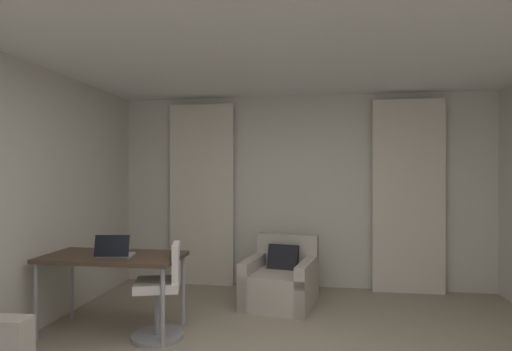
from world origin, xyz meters
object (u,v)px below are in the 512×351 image
desk (113,261)px  desk_chair (162,296)px  armchair (281,281)px  laptop (115,252)px

desk → desk_chair: size_ratio=1.51×
armchair → desk_chair: bearing=-131.3°
desk_chair → laptop: bearing=-179.4°
armchair → desk: bearing=-145.1°
armchair → laptop: (-1.48, -1.16, 0.53)m
desk → desk_chair: (0.53, -0.08, -0.29)m
desk → armchair: bearing=34.9°
armchair → desk: 1.93m
armchair → desk_chair: 1.54m
desk → laptop: (0.06, -0.08, 0.11)m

